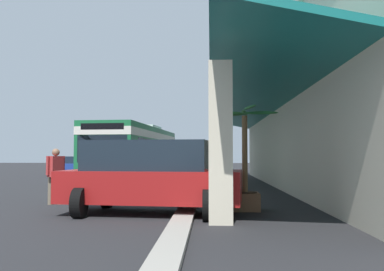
# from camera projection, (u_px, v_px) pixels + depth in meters

# --- Properties ---
(ground) EXTENTS (120.00, 120.00, 0.00)m
(ground) POSITION_uv_depth(u_px,v_px,m) (265.00, 190.00, 17.88)
(ground) COLOR #262628
(curb_strip) EXTENTS (30.42, 0.50, 0.12)m
(curb_strip) POSITION_uv_depth(u_px,v_px,m) (197.00, 186.00, 19.25)
(curb_strip) COLOR #9E998E
(curb_strip) RESTS_ON ground
(transit_bus) EXTENTS (11.38, 3.45, 3.34)m
(transit_bus) POSITION_uv_depth(u_px,v_px,m) (136.00, 150.00, 22.42)
(transit_bus) COLOR #196638
(transit_bus) RESTS_ON ground
(parked_suv_red) EXTENTS (3.03, 4.97, 1.97)m
(parked_suv_red) POSITION_uv_depth(u_px,v_px,m) (151.00, 176.00, 10.66)
(parked_suv_red) COLOR maroon
(parked_suv_red) RESTS_ON ground
(parked_sedan_blue) EXTENTS (4.55, 2.29, 1.47)m
(parked_sedan_blue) POSITION_uv_depth(u_px,v_px,m) (74.00, 166.00, 31.05)
(parked_sedan_blue) COLOR navy
(parked_sedan_blue) RESTS_ON ground
(pedestrian) EXTENTS (0.64, 0.43, 1.79)m
(pedestrian) POSITION_uv_depth(u_px,v_px,m) (56.00, 173.00, 12.64)
(pedestrian) COLOR #726651
(pedestrian) RESTS_ON ground
(potted_palm) EXTENTS (1.89, 1.95, 3.00)m
(potted_palm) POSITION_uv_depth(u_px,v_px,m) (245.00, 183.00, 11.29)
(potted_palm) COLOR brown
(potted_palm) RESTS_ON ground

